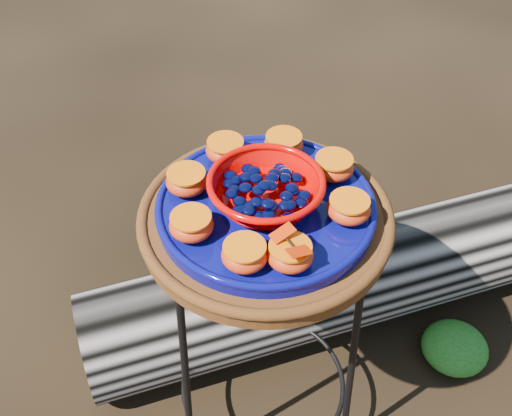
{
  "coord_description": "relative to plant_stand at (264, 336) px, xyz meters",
  "views": [
    {
      "loc": [
        -0.12,
        -0.84,
        1.57
      ],
      "look_at": [
        -0.02,
        0.0,
        0.75
      ],
      "focal_mm": 45.0,
      "sensor_mm": 36.0,
      "label": 1
    }
  ],
  "objects": [
    {
      "name": "orange_half_5",
      "position": [
        -0.14,
        0.05,
        0.44
      ],
      "size": [
        0.08,
        0.08,
        0.04
      ],
      "primitive_type": "ellipsoid",
      "color": "#A8270C",
      "rests_on": "cobalt_plate"
    },
    {
      "name": "ground",
      "position": [
        0.0,
        0.0,
        -0.35
      ],
      "size": [
        60.0,
        60.0,
        0.0
      ],
      "primitive_type": "plane",
      "color": "black"
    },
    {
      "name": "glass_gems",
      "position": [
        0.0,
        0.0,
        0.48
      ],
      "size": [
        0.16,
        0.16,
        0.03
      ],
      "primitive_type": null,
      "color": "black",
      "rests_on": "red_bowl"
    },
    {
      "name": "orange_half_7",
      "position": [
        -0.05,
        -0.14,
        0.44
      ],
      "size": [
        0.08,
        0.08,
        0.04
      ],
      "primitive_type": "ellipsoid",
      "color": "#A8270C",
      "rests_on": "cobalt_plate"
    },
    {
      "name": "orange_half_1",
      "position": [
        0.14,
        -0.05,
        0.44
      ],
      "size": [
        0.08,
        0.08,
        0.04
      ],
      "primitive_type": "ellipsoid",
      "color": "#A8270C",
      "rests_on": "cobalt_plate"
    },
    {
      "name": "cobalt_plate",
      "position": [
        0.0,
        0.0,
        0.4
      ],
      "size": [
        0.4,
        0.4,
        0.03
      ],
      "primitive_type": "cylinder",
      "color": "#050B3B",
      "rests_on": "terracotta_saucer"
    },
    {
      "name": "plant_stand",
      "position": [
        0.0,
        0.0,
        0.0
      ],
      "size": [
        0.44,
        0.44,
        0.7
      ],
      "primitive_type": null,
      "color": "black",
      "rests_on": "ground"
    },
    {
      "name": "orange_half_3",
      "position": [
        0.05,
        0.14,
        0.44
      ],
      "size": [
        0.08,
        0.08,
        0.04
      ],
      "primitive_type": "ellipsoid",
      "color": "#A8270C",
      "rests_on": "cobalt_plate"
    },
    {
      "name": "foliage_left",
      "position": [
        -0.29,
        0.27,
        -0.29
      ],
      "size": [
        0.24,
        0.24,
        0.12
      ],
      "primitive_type": "ellipsoid",
      "color": "#144E0F",
      "rests_on": "ground"
    },
    {
      "name": "driftwood_log",
      "position": [
        0.32,
        0.32,
        -0.2
      ],
      "size": [
        1.62,
        0.74,
        0.29
      ],
      "primitive_type": null,
      "rotation": [
        0.0,
        0.0,
        0.21
      ],
      "color": "black",
      "rests_on": "ground"
    },
    {
      "name": "terracotta_saucer",
      "position": [
        0.0,
        0.0,
        0.37
      ],
      "size": [
        0.47,
        0.47,
        0.04
      ],
      "primitive_type": "cylinder",
      "color": "#42210C",
      "rests_on": "plant_stand"
    },
    {
      "name": "foliage_right",
      "position": [
        0.56,
        0.11,
        -0.3
      ],
      "size": [
        0.19,
        0.19,
        0.09
      ],
      "primitive_type": "ellipsoid",
      "color": "#144E0F",
      "rests_on": "ground"
    },
    {
      "name": "orange_half_2",
      "position": [
        0.14,
        0.06,
        0.44
      ],
      "size": [
        0.08,
        0.08,
        0.04
      ],
      "primitive_type": "ellipsoid",
      "color": "#A8270C",
      "rests_on": "cobalt_plate"
    },
    {
      "name": "orange_half_0",
      "position": [
        0.02,
        -0.15,
        0.44
      ],
      "size": [
        0.08,
        0.08,
        0.04
      ],
      "primitive_type": "ellipsoid",
      "color": "#A8270C",
      "rests_on": "cobalt_plate"
    },
    {
      "name": "foliage_back",
      "position": [
        -0.1,
        0.58,
        -0.27
      ],
      "size": [
        0.34,
        0.34,
        0.17
      ],
      "primitive_type": "ellipsoid",
      "color": "#144E0F",
      "rests_on": "ground"
    },
    {
      "name": "red_bowl",
      "position": [
        0.0,
        0.0,
        0.44
      ],
      "size": [
        0.2,
        0.2,
        0.06
      ],
      "primitive_type": null,
      "color": "#C80200",
      "rests_on": "cobalt_plate"
    },
    {
      "name": "orange_half_4",
      "position": [
        -0.06,
        0.14,
        0.44
      ],
      "size": [
        0.08,
        0.08,
        0.04
      ],
      "primitive_type": "ellipsoid",
      "color": "#A8270C",
      "rests_on": "cobalt_plate"
    },
    {
      "name": "orange_half_6",
      "position": [
        -0.14,
        -0.06,
        0.44
      ],
      "size": [
        0.08,
        0.08,
        0.04
      ],
      "primitive_type": "ellipsoid",
      "color": "#A8270C",
      "rests_on": "cobalt_plate"
    },
    {
      "name": "butterfly",
      "position": [
        0.02,
        -0.15,
        0.46
      ],
      "size": [
        0.1,
        0.09,
        0.02
      ],
      "primitive_type": null,
      "rotation": [
        0.0,
        0.0,
        0.43
      ],
      "color": "#C62600",
      "rests_on": "orange_half_0"
    }
  ]
}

